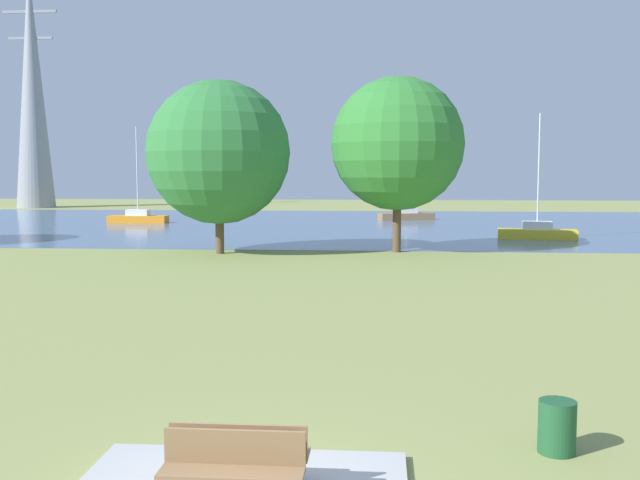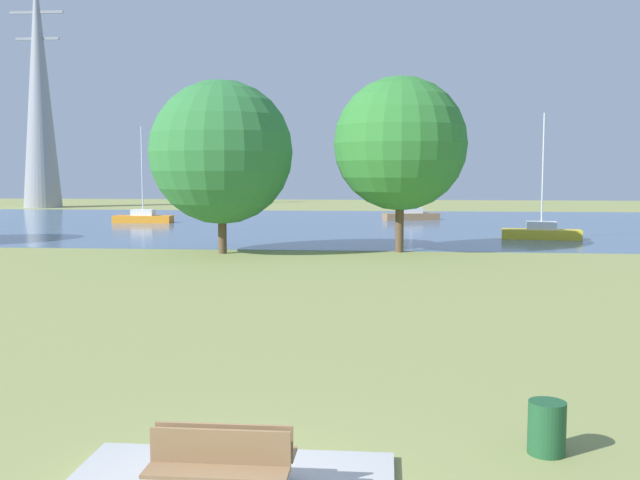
{
  "view_description": "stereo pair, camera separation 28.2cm",
  "coord_description": "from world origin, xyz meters",
  "px_view_note": "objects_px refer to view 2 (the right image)",
  "views": [
    {
      "loc": [
        1.8,
        -8.94,
        4.22
      ],
      "look_at": [
        -0.32,
        16.97,
        1.8
      ],
      "focal_mm": 41.2,
      "sensor_mm": 36.0,
      "label": 1
    },
    {
      "loc": [
        2.08,
        -8.91,
        4.22
      ],
      "look_at": [
        -0.32,
        16.97,
        1.8
      ],
      "focal_mm": 41.2,
      "sensor_mm": 36.0,
      "label": 2
    }
  ],
  "objects_px": {
    "bench_facing_water": "(227,458)",
    "electricity_pylon": "(39,87)",
    "litter_bin": "(547,428)",
    "tree_west_near": "(221,152)",
    "sailboat_yellow": "(541,232)",
    "sailboat_brown": "(411,215)",
    "sailboat_orange": "(143,217)",
    "tree_east_far": "(400,144)",
    "bench_facing_inland": "(217,475)"
  },
  "relations": [
    {
      "from": "tree_east_far",
      "to": "electricity_pylon",
      "type": "bearing_deg",
      "value": 132.62
    },
    {
      "from": "bench_facing_water",
      "to": "litter_bin",
      "type": "distance_m",
      "value": 4.82
    },
    {
      "from": "sailboat_brown",
      "to": "tree_east_far",
      "type": "xyz_separation_m",
      "value": [
        -1.41,
        -25.84,
        5.22
      ]
    },
    {
      "from": "bench_facing_inland",
      "to": "sailboat_orange",
      "type": "distance_m",
      "value": 53.44
    },
    {
      "from": "bench_facing_water",
      "to": "tree_west_near",
      "type": "bearing_deg",
      "value": 102.96
    },
    {
      "from": "bench_facing_inland",
      "to": "electricity_pylon",
      "type": "xyz_separation_m",
      "value": [
        -38.7,
        75.0,
        13.69
      ]
    },
    {
      "from": "sailboat_orange",
      "to": "tree_west_near",
      "type": "bearing_deg",
      "value": -61.84
    },
    {
      "from": "tree_east_far",
      "to": "electricity_pylon",
      "type": "height_order",
      "value": "electricity_pylon"
    },
    {
      "from": "sailboat_brown",
      "to": "electricity_pylon",
      "type": "distance_m",
      "value": 48.86
    },
    {
      "from": "sailboat_orange",
      "to": "electricity_pylon",
      "type": "relative_size",
      "value": 0.28
    },
    {
      "from": "bench_facing_water",
      "to": "sailboat_yellow",
      "type": "xyz_separation_m",
      "value": [
        11.66,
        37.65,
        0.0
      ]
    },
    {
      "from": "bench_facing_water",
      "to": "sailboat_yellow",
      "type": "height_order",
      "value": "sailboat_yellow"
    },
    {
      "from": "electricity_pylon",
      "to": "sailboat_yellow",
      "type": "bearing_deg",
      "value": -36.16
    },
    {
      "from": "electricity_pylon",
      "to": "tree_east_far",
      "type": "bearing_deg",
      "value": -47.38
    },
    {
      "from": "tree_west_near",
      "to": "litter_bin",
      "type": "bearing_deg",
      "value": -67.39
    },
    {
      "from": "litter_bin",
      "to": "tree_west_near",
      "type": "relative_size",
      "value": 0.09
    },
    {
      "from": "bench_facing_water",
      "to": "sailboat_yellow",
      "type": "bearing_deg",
      "value": 72.79
    },
    {
      "from": "litter_bin",
      "to": "sailboat_orange",
      "type": "bearing_deg",
      "value": 115.18
    },
    {
      "from": "litter_bin",
      "to": "sailboat_yellow",
      "type": "distance_m",
      "value": 36.6
    },
    {
      "from": "bench_facing_inland",
      "to": "sailboat_orange",
      "type": "relative_size",
      "value": 0.23
    },
    {
      "from": "bench_facing_water",
      "to": "sailboat_brown",
      "type": "distance_m",
      "value": 55.46
    },
    {
      "from": "bench_facing_water",
      "to": "electricity_pylon",
      "type": "distance_m",
      "value": 85.03
    },
    {
      "from": "tree_west_near",
      "to": "sailboat_yellow",
      "type": "bearing_deg",
      "value": 28.06
    },
    {
      "from": "sailboat_orange",
      "to": "sailboat_yellow",
      "type": "bearing_deg",
      "value": -22.13
    },
    {
      "from": "sailboat_orange",
      "to": "tree_west_near",
      "type": "relative_size",
      "value": 0.89
    },
    {
      "from": "bench_facing_inland",
      "to": "sailboat_brown",
      "type": "distance_m",
      "value": 56.0
    },
    {
      "from": "litter_bin",
      "to": "sailboat_yellow",
      "type": "bearing_deg",
      "value": 78.69
    },
    {
      "from": "bench_facing_inland",
      "to": "litter_bin",
      "type": "bearing_deg",
      "value": 27.16
    },
    {
      "from": "sailboat_brown",
      "to": "electricity_pylon",
      "type": "xyz_separation_m",
      "value": [
        -42.81,
        19.16,
        13.71
      ]
    },
    {
      "from": "litter_bin",
      "to": "sailboat_brown",
      "type": "relative_size",
      "value": 0.13
    },
    {
      "from": "sailboat_orange",
      "to": "tree_east_far",
      "type": "distance_m",
      "value": 29.5
    },
    {
      "from": "litter_bin",
      "to": "electricity_pylon",
      "type": "relative_size",
      "value": 0.03
    },
    {
      "from": "bench_facing_inland",
      "to": "electricity_pylon",
      "type": "height_order",
      "value": "electricity_pylon"
    },
    {
      "from": "electricity_pylon",
      "to": "bench_facing_water",
      "type": "bearing_deg",
      "value": -62.54
    },
    {
      "from": "litter_bin",
      "to": "tree_west_near",
      "type": "height_order",
      "value": "tree_west_near"
    },
    {
      "from": "tree_east_far",
      "to": "electricity_pylon",
      "type": "relative_size",
      "value": 0.32
    },
    {
      "from": "sailboat_yellow",
      "to": "sailboat_brown",
      "type": "bearing_deg",
      "value": 113.15
    },
    {
      "from": "bench_facing_water",
      "to": "tree_west_near",
      "type": "relative_size",
      "value": 0.2
    },
    {
      "from": "litter_bin",
      "to": "tree_east_far",
      "type": "distance_m",
      "value": 28.26
    },
    {
      "from": "tree_east_far",
      "to": "electricity_pylon",
      "type": "xyz_separation_m",
      "value": [
        -41.4,
        44.99,
        8.49
      ]
    },
    {
      "from": "bench_facing_water",
      "to": "sailboat_brown",
      "type": "relative_size",
      "value": 0.29
    },
    {
      "from": "sailboat_yellow",
      "to": "tree_east_far",
      "type": "relative_size",
      "value": 0.85
    },
    {
      "from": "tree_east_far",
      "to": "electricity_pylon",
      "type": "distance_m",
      "value": 61.73
    },
    {
      "from": "tree_west_near",
      "to": "electricity_pylon",
      "type": "xyz_separation_m",
      "value": [
        -32.25,
        46.46,
        8.95
      ]
    },
    {
      "from": "sailboat_orange",
      "to": "sailboat_yellow",
      "type": "distance_m",
      "value": 32.11
    },
    {
      "from": "litter_bin",
      "to": "sailboat_orange",
      "type": "xyz_separation_m",
      "value": [
        -22.57,
        47.99,
        0.07
      ]
    },
    {
      "from": "litter_bin",
      "to": "bench_facing_inland",
      "type": "bearing_deg",
      "value": -152.84
    },
    {
      "from": "sailboat_brown",
      "to": "sailboat_yellow",
      "type": "relative_size",
      "value": 0.78
    },
    {
      "from": "sailboat_orange",
      "to": "tree_east_far",
      "type": "bearing_deg",
      "value": -44.3
    },
    {
      "from": "sailboat_yellow",
      "to": "tree_east_far",
      "type": "distance_m",
      "value": 13.2
    }
  ]
}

